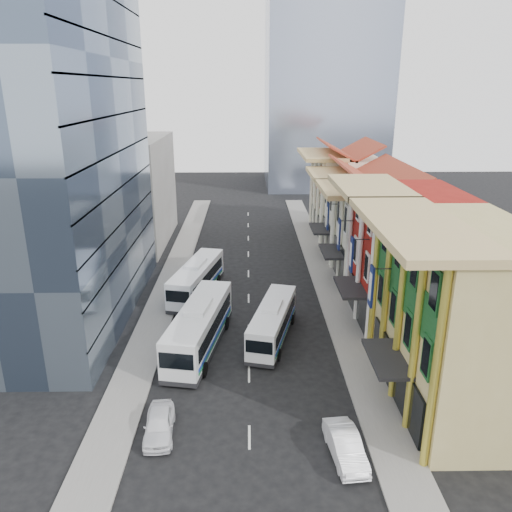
{
  "coord_description": "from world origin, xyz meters",
  "views": [
    {
      "loc": [
        -0.0,
        -24.18,
        20.27
      ],
      "look_at": [
        0.69,
        18.3,
        5.78
      ],
      "focal_mm": 35.0,
      "sensor_mm": 36.0,
      "label": 1
    }
  ],
  "objects_px": {
    "shophouse_tan": "(464,318)",
    "office_tower": "(48,152)",
    "bus_left_near": "(199,326)",
    "sedan_right": "(345,446)",
    "bus_left_far": "(197,278)",
    "sedan_left": "(159,424)",
    "bus_right": "(273,321)"
  },
  "relations": [
    {
      "from": "bus_left_near",
      "to": "sedan_left",
      "type": "distance_m",
      "value": 10.84
    },
    {
      "from": "shophouse_tan",
      "to": "office_tower",
      "type": "distance_m",
      "value": 35.19
    },
    {
      "from": "office_tower",
      "to": "bus_left_near",
      "type": "bearing_deg",
      "value": -28.18
    },
    {
      "from": "shophouse_tan",
      "to": "office_tower",
      "type": "bearing_deg",
      "value": 155.7
    },
    {
      "from": "shophouse_tan",
      "to": "bus_right",
      "type": "bearing_deg",
      "value": 144.7
    },
    {
      "from": "bus_left_far",
      "to": "bus_right",
      "type": "relative_size",
      "value": 1.1
    },
    {
      "from": "office_tower",
      "to": "bus_right",
      "type": "xyz_separation_m",
      "value": [
        19.0,
        -5.5,
        -13.37
      ]
    },
    {
      "from": "bus_left_near",
      "to": "sedan_right",
      "type": "distance_m",
      "value": 15.98
    },
    {
      "from": "bus_right",
      "to": "sedan_right",
      "type": "bearing_deg",
      "value": -61.98
    },
    {
      "from": "shophouse_tan",
      "to": "bus_left_near",
      "type": "height_order",
      "value": "shophouse_tan"
    },
    {
      "from": "bus_right",
      "to": "sedan_right",
      "type": "relative_size",
      "value": 2.22
    },
    {
      "from": "bus_left_far",
      "to": "bus_left_near",
      "type": "bearing_deg",
      "value": -70.55
    },
    {
      "from": "bus_left_far",
      "to": "bus_right",
      "type": "xyz_separation_m",
      "value": [
        7.26,
        -9.6,
        -0.16
      ]
    },
    {
      "from": "office_tower",
      "to": "bus_left_far",
      "type": "bearing_deg",
      "value": 19.24
    },
    {
      "from": "bus_left_near",
      "to": "sedan_left",
      "type": "height_order",
      "value": "bus_left_near"
    },
    {
      "from": "office_tower",
      "to": "shophouse_tan",
      "type": "bearing_deg",
      "value": -24.3
    },
    {
      "from": "sedan_right",
      "to": "shophouse_tan",
      "type": "bearing_deg",
      "value": 27.82
    },
    {
      "from": "bus_right",
      "to": "sedan_left",
      "type": "distance_m",
      "value": 14.29
    },
    {
      "from": "sedan_left",
      "to": "sedan_right",
      "type": "bearing_deg",
      "value": -15.45
    },
    {
      "from": "bus_left_near",
      "to": "sedan_right",
      "type": "height_order",
      "value": "bus_left_near"
    },
    {
      "from": "office_tower",
      "to": "bus_left_far",
      "type": "xyz_separation_m",
      "value": [
        11.74,
        4.1,
        -13.22
      ]
    },
    {
      "from": "bus_left_far",
      "to": "bus_right",
      "type": "bearing_deg",
      "value": -40.1
    },
    {
      "from": "bus_left_near",
      "to": "shophouse_tan",
      "type": "bearing_deg",
      "value": -11.37
    },
    {
      "from": "bus_left_near",
      "to": "bus_left_far",
      "type": "bearing_deg",
      "value": 106.58
    },
    {
      "from": "shophouse_tan",
      "to": "bus_right",
      "type": "distance_m",
      "value": 15.34
    },
    {
      "from": "bus_left_near",
      "to": "bus_left_far",
      "type": "relative_size",
      "value": 1.1
    },
    {
      "from": "office_tower",
      "to": "bus_right",
      "type": "relative_size",
      "value": 2.96
    },
    {
      "from": "shophouse_tan",
      "to": "bus_left_far",
      "type": "xyz_separation_m",
      "value": [
        -19.26,
        18.1,
        -4.22
      ]
    },
    {
      "from": "shophouse_tan",
      "to": "bus_right",
      "type": "height_order",
      "value": "shophouse_tan"
    },
    {
      "from": "sedan_left",
      "to": "sedan_right",
      "type": "xyz_separation_m",
      "value": [
        11.0,
        -2.15,
        0.02
      ]
    },
    {
      "from": "office_tower",
      "to": "sedan_right",
      "type": "distance_m",
      "value": 33.18
    },
    {
      "from": "office_tower",
      "to": "sedan_left",
      "type": "relative_size",
      "value": 6.9
    }
  ]
}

